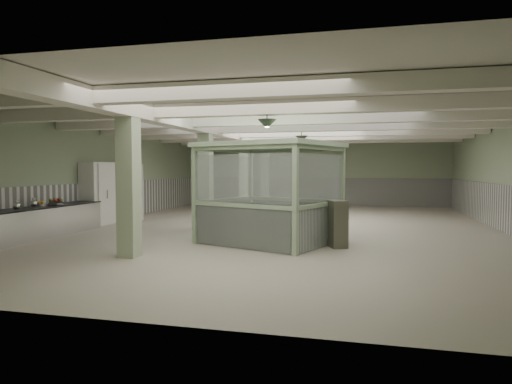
% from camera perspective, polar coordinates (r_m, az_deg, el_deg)
% --- Properties ---
extents(floor, '(20.00, 20.00, 0.00)m').
position_cam_1_polar(floor, '(15.74, 3.57, -4.43)').
color(floor, '#BDB7A6').
rests_on(floor, ground).
extents(ceiling, '(14.00, 20.00, 0.02)m').
position_cam_1_polar(ceiling, '(15.68, 3.61, 8.73)').
color(ceiling, silver).
rests_on(ceiling, wall_back).
extents(wall_back, '(14.00, 0.02, 3.60)m').
position_cam_1_polar(wall_back, '(25.50, 7.65, 2.45)').
color(wall_back, '#93A382').
rests_on(wall_back, floor).
extents(wall_front, '(14.00, 0.02, 3.60)m').
position_cam_1_polar(wall_front, '(6.05, -13.77, 0.70)').
color(wall_front, '#93A382').
rests_on(wall_front, floor).
extents(wall_left, '(0.02, 20.00, 3.60)m').
position_cam_1_polar(wall_left, '(18.22, -18.63, 2.11)').
color(wall_left, '#93A382').
rests_on(wall_left, floor).
extents(wall_right, '(0.02, 20.00, 3.60)m').
position_cam_1_polar(wall_right, '(15.91, 29.25, 1.78)').
color(wall_right, '#93A382').
rests_on(wall_right, floor).
extents(wainscot_left, '(0.05, 19.90, 1.50)m').
position_cam_1_polar(wainscot_left, '(18.25, -18.51, -1.19)').
color(wainscot_left, white).
rests_on(wainscot_left, floor).
extents(wainscot_right, '(0.05, 19.90, 1.50)m').
position_cam_1_polar(wainscot_right, '(15.95, 29.06, -1.99)').
color(wainscot_right, white).
rests_on(wainscot_right, floor).
extents(wainscot_back, '(13.90, 0.05, 1.50)m').
position_cam_1_polar(wainscot_back, '(25.51, 7.63, 0.09)').
color(wainscot_back, white).
rests_on(wainscot_back, floor).
extents(girder, '(0.45, 19.90, 0.40)m').
position_cam_1_polar(girder, '(16.30, -5.15, 7.73)').
color(girder, white).
rests_on(girder, ceiling).
extents(beam_a, '(13.90, 0.35, 0.32)m').
position_cam_1_polar(beam_a, '(8.45, -5.81, 12.43)').
color(beam_a, white).
rests_on(beam_a, ceiling).
extents(beam_b, '(13.90, 0.35, 0.32)m').
position_cam_1_polar(beam_b, '(10.81, -1.25, 10.37)').
color(beam_b, white).
rests_on(beam_b, ceiling).
extents(beam_c, '(13.90, 0.35, 0.32)m').
position_cam_1_polar(beam_c, '(13.23, 1.64, 9.02)').
color(beam_c, white).
rests_on(beam_c, ceiling).
extents(beam_d, '(13.90, 0.35, 0.32)m').
position_cam_1_polar(beam_d, '(15.67, 3.61, 8.07)').
color(beam_d, white).
rests_on(beam_d, ceiling).
extents(beam_e, '(13.90, 0.35, 0.32)m').
position_cam_1_polar(beam_e, '(18.12, 5.05, 7.38)').
color(beam_e, white).
rests_on(beam_e, ceiling).
extents(beam_f, '(13.90, 0.35, 0.32)m').
position_cam_1_polar(beam_f, '(20.59, 6.14, 6.84)').
color(beam_f, white).
rests_on(beam_f, ceiling).
extents(beam_g, '(13.90, 0.35, 0.32)m').
position_cam_1_polar(beam_g, '(23.06, 6.99, 6.42)').
color(beam_g, white).
rests_on(beam_g, ceiling).
extents(column_a, '(0.42, 0.42, 3.60)m').
position_cam_1_polar(column_a, '(10.76, -15.64, 1.65)').
color(column_a, '#ACBE99').
rests_on(column_a, floor).
extents(column_b, '(0.42, 0.42, 3.60)m').
position_cam_1_polar(column_b, '(15.30, -6.35, 2.11)').
color(column_b, '#ACBE99').
rests_on(column_b, floor).
extents(column_c, '(0.42, 0.42, 3.60)m').
position_cam_1_polar(column_c, '(20.07, -1.38, 2.33)').
color(column_c, '#ACBE99').
rests_on(column_c, floor).
extents(column_d, '(0.42, 0.42, 3.60)m').
position_cam_1_polar(column_d, '(23.95, 1.16, 2.44)').
color(column_d, '#ACBE99').
rests_on(column_d, floor).
extents(pendant_front, '(0.44, 0.44, 0.22)m').
position_cam_1_polar(pendant_front, '(10.65, 1.38, 8.48)').
color(pendant_front, '#334332').
rests_on(pendant_front, ceiling).
extents(pendant_mid, '(0.44, 0.44, 0.22)m').
position_cam_1_polar(pendant_mid, '(16.05, 5.70, 6.62)').
color(pendant_mid, '#334332').
rests_on(pendant_mid, ceiling).
extents(pendant_back, '(0.44, 0.44, 0.22)m').
position_cam_1_polar(pendant_back, '(21.00, 7.68, 5.75)').
color(pendant_back, '#334332').
rests_on(pendant_back, ceiling).
extents(prep_counter, '(0.90, 5.15, 0.91)m').
position_cam_1_polar(prep_counter, '(14.70, -25.70, -3.44)').
color(prep_counter, silver).
rests_on(prep_counter, floor).
extents(pitcher_near, '(0.27, 0.28, 0.29)m').
position_cam_1_polar(pitcher_near, '(13.84, -27.76, -1.44)').
color(pitcher_near, silver).
rests_on(pitcher_near, prep_counter).
extents(pitcher_far, '(0.26, 0.28, 0.28)m').
position_cam_1_polar(pitcher_far, '(14.67, -26.03, -1.19)').
color(pitcher_far, silver).
rests_on(pitcher_far, prep_counter).
extents(veg_colander, '(0.48, 0.48, 0.21)m').
position_cam_1_polar(veg_colander, '(15.07, -23.71, -1.16)').
color(veg_colander, '#434248').
rests_on(veg_colander, prep_counter).
extents(orange_bowl, '(0.32, 0.32, 0.09)m').
position_cam_1_polar(orange_bowl, '(14.85, -25.21, -1.49)').
color(orange_bowl, '#B2B2B7').
rests_on(orange_bowl, prep_counter).
extents(walkin_cooler, '(1.18, 2.51, 2.30)m').
position_cam_1_polar(walkin_cooler, '(17.78, -18.10, -0.00)').
color(walkin_cooler, white).
rests_on(walkin_cooler, floor).
extents(guard_booth, '(4.16, 3.86, 2.72)m').
position_cam_1_polar(guard_booth, '(12.43, 1.70, 2.02)').
color(guard_booth, '#9CB893').
rests_on(guard_booth, floor).
extents(filing_cabinet, '(0.59, 0.67, 1.21)m').
position_cam_1_polar(filing_cabinet, '(11.90, 10.13, -3.95)').
color(filing_cabinet, '#616252').
rests_on(filing_cabinet, floor).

